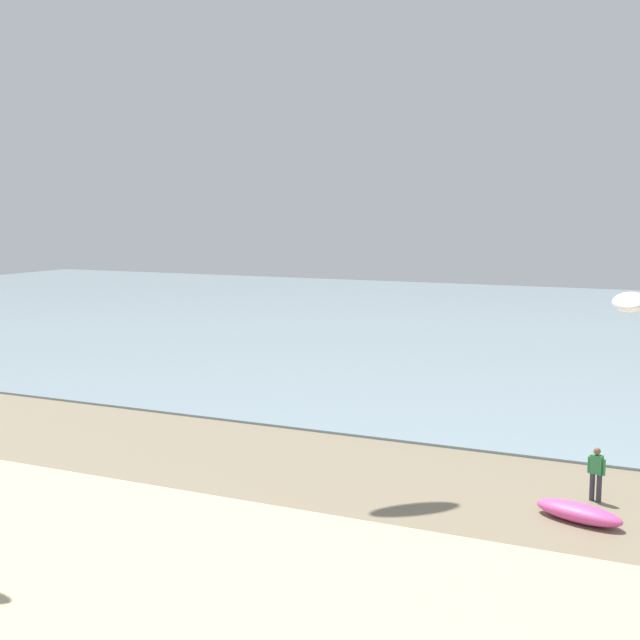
% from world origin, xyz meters
% --- Properties ---
extents(wet_sand_strip, '(120.00, 8.25, 0.01)m').
position_xyz_m(wet_sand_strip, '(0.00, 19.47, 0.00)').
color(wet_sand_strip, '#84755B').
rests_on(wet_sand_strip, ground).
extents(sea, '(160.00, 70.00, 0.10)m').
position_xyz_m(sea, '(0.00, 58.60, 0.05)').
color(sea, '#7F939E').
rests_on(sea, ground).
extents(person_nearest_camera, '(0.55, 0.31, 1.71)m').
position_xyz_m(person_nearest_camera, '(6.86, 19.85, 0.92)').
color(person_nearest_camera, '#383842').
rests_on(person_nearest_camera, ground).
extents(grounded_kite, '(2.79, 1.70, 0.52)m').
position_xyz_m(grounded_kite, '(6.62, 17.87, 0.26)').
color(grounded_kite, '#E54C99').
rests_on(grounded_kite, ground).
extents(kite_aloft_5, '(1.44, 3.10, 0.60)m').
position_xyz_m(kite_aloft_5, '(7.74, 17.90, 6.47)').
color(kite_aloft_5, white).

